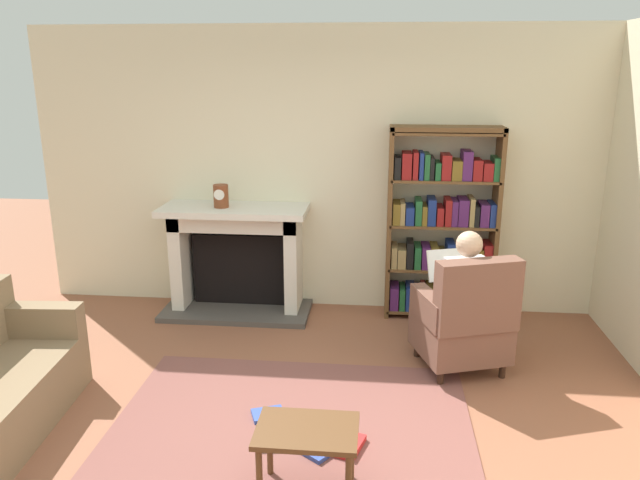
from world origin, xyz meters
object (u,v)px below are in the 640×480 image
at_px(armchair_reading, 465,321).
at_px(side_table, 307,439).
at_px(bookshelf, 442,227).
at_px(seated_reader, 460,292).
at_px(fireplace, 238,255).
at_px(mantel_clock, 221,196).

relative_size(armchair_reading, side_table, 1.73).
height_order(bookshelf, seated_reader, bookshelf).
height_order(armchair_reading, side_table, armchair_reading).
distance_m(fireplace, seated_reader, 2.23).
xyz_separation_m(bookshelf, side_table, (-0.95, -2.68, -0.52)).
xyz_separation_m(fireplace, armchair_reading, (2.04, -1.08, -0.14)).
bearing_deg(side_table, armchair_reading, 56.29).
relative_size(bookshelf, side_table, 3.23).
height_order(mantel_clock, side_table, mantel_clock).
bearing_deg(seated_reader, mantel_clock, -40.70).
relative_size(seated_reader, side_table, 2.04).
xyz_separation_m(mantel_clock, armchair_reading, (2.16, -0.98, -0.74)).
xyz_separation_m(armchair_reading, seated_reader, (-0.04, 0.11, 0.20)).
distance_m(fireplace, armchair_reading, 2.32).
bearing_deg(seated_reader, side_table, 40.63).
bearing_deg(armchair_reading, fireplace, -46.27).
bearing_deg(bookshelf, side_table, -109.53).
bearing_deg(armchair_reading, mantel_clock, -42.85).
height_order(fireplace, seated_reader, seated_reader).
distance_m(fireplace, mantel_clock, 0.62).
xyz_separation_m(mantel_clock, seated_reader, (2.12, -0.87, -0.54)).
xyz_separation_m(mantel_clock, side_table, (1.11, -2.55, -0.80)).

